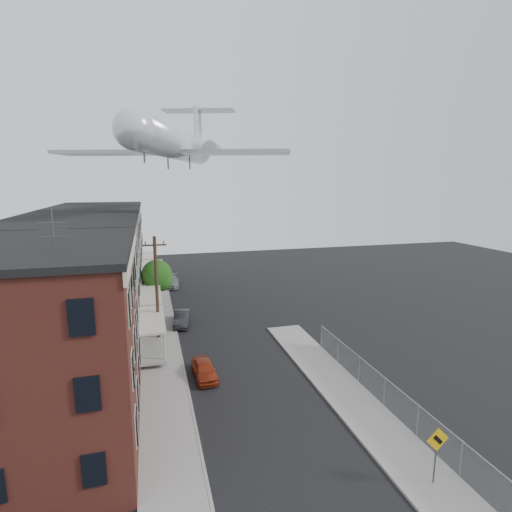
{
  "coord_description": "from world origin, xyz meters",
  "views": [
    {
      "loc": [
        -6.02,
        -13.89,
        13.2
      ],
      "look_at": [
        0.42,
        9.81,
        8.61
      ],
      "focal_mm": 28.0,
      "sensor_mm": 36.0,
      "label": 1
    }
  ],
  "objects_px": {
    "warning_sign": "(437,447)",
    "car_near": "(204,369)",
    "utility_pole": "(157,290)",
    "street_tree": "(158,276)",
    "car_far": "(171,282)",
    "airplane": "(177,144)",
    "car_mid": "(182,318)"
  },
  "relations": [
    {
      "from": "warning_sign",
      "to": "street_tree",
      "type": "distance_m",
      "value": 30.96
    },
    {
      "from": "car_near",
      "to": "car_mid",
      "type": "relative_size",
      "value": 0.9
    },
    {
      "from": "car_near",
      "to": "airplane",
      "type": "xyz_separation_m",
      "value": [
        -0.08,
        15.64,
        16.22
      ]
    },
    {
      "from": "utility_pole",
      "to": "street_tree",
      "type": "height_order",
      "value": "utility_pole"
    },
    {
      "from": "car_near",
      "to": "airplane",
      "type": "height_order",
      "value": "airplane"
    },
    {
      "from": "utility_pole",
      "to": "car_near",
      "type": "distance_m",
      "value": 8.22
    },
    {
      "from": "car_mid",
      "to": "car_far",
      "type": "relative_size",
      "value": 0.88
    },
    {
      "from": "car_mid",
      "to": "airplane",
      "type": "distance_m",
      "value": 16.9
    },
    {
      "from": "car_near",
      "to": "street_tree",
      "type": "bearing_deg",
      "value": 95.48
    },
    {
      "from": "warning_sign",
      "to": "car_near",
      "type": "xyz_separation_m",
      "value": [
        -8.39,
        12.45,
        -1.28
      ]
    },
    {
      "from": "car_mid",
      "to": "car_far",
      "type": "xyz_separation_m",
      "value": [
        -0.09,
        14.37,
        -0.0
      ]
    },
    {
      "from": "utility_pole",
      "to": "car_far",
      "type": "distance_m",
      "value": 19.11
    },
    {
      "from": "airplane",
      "to": "street_tree",
      "type": "bearing_deg",
      "value": 160.25
    },
    {
      "from": "warning_sign",
      "to": "car_far",
      "type": "xyz_separation_m",
      "value": [
        -9.1,
        37.58,
        -1.23
      ]
    },
    {
      "from": "warning_sign",
      "to": "car_far",
      "type": "bearing_deg",
      "value": 103.6
    },
    {
      "from": "street_tree",
      "to": "car_mid",
      "type": "relative_size",
      "value": 1.31
    },
    {
      "from": "utility_pole",
      "to": "car_near",
      "type": "relative_size",
      "value": 2.53
    },
    {
      "from": "utility_pole",
      "to": "airplane",
      "type": "distance_m",
      "value": 15.4
    },
    {
      "from": "street_tree",
      "to": "car_near",
      "type": "distance_m",
      "value": 16.92
    },
    {
      "from": "street_tree",
      "to": "car_mid",
      "type": "xyz_separation_m",
      "value": [
        1.87,
        -5.73,
        -2.8
      ]
    },
    {
      "from": "car_mid",
      "to": "airplane",
      "type": "bearing_deg",
      "value": 91.61
    },
    {
      "from": "car_far",
      "to": "airplane",
      "type": "bearing_deg",
      "value": -82.85
    },
    {
      "from": "warning_sign",
      "to": "car_near",
      "type": "distance_m",
      "value": 15.07
    },
    {
      "from": "street_tree",
      "to": "car_far",
      "type": "distance_m",
      "value": 9.25
    },
    {
      "from": "street_tree",
      "to": "airplane",
      "type": "distance_m",
      "value": 13.61
    },
    {
      "from": "utility_pole",
      "to": "car_near",
      "type": "xyz_separation_m",
      "value": [
        2.81,
        -6.57,
        -4.07
      ]
    },
    {
      "from": "car_mid",
      "to": "car_far",
      "type": "bearing_deg",
      "value": 98.13
    },
    {
      "from": "car_far",
      "to": "airplane",
      "type": "xyz_separation_m",
      "value": [
        0.62,
        -9.5,
        16.17
      ]
    },
    {
      "from": "warning_sign",
      "to": "airplane",
      "type": "relative_size",
      "value": 0.11
    },
    {
      "from": "utility_pole",
      "to": "car_far",
      "type": "bearing_deg",
      "value": 83.53
    },
    {
      "from": "car_mid",
      "to": "airplane",
      "type": "xyz_separation_m",
      "value": [
        0.52,
        4.87,
        16.17
      ]
    },
    {
      "from": "utility_pole",
      "to": "car_far",
      "type": "xyz_separation_m",
      "value": [
        2.1,
        18.56,
        -4.02
      ]
    }
  ]
}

